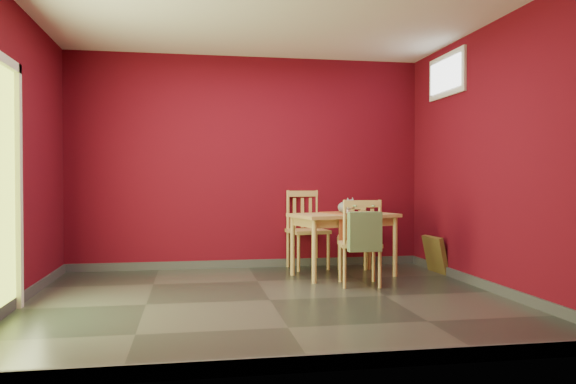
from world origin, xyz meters
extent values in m
plane|color=#2D342D|center=(0.00, 0.00, 0.00)|extent=(4.50, 4.50, 0.00)
plane|color=#5B0917|center=(0.00, 2.00, 1.35)|extent=(4.50, 0.00, 4.50)
plane|color=#5B0917|center=(0.00, -2.00, 1.35)|extent=(4.50, 0.00, 4.50)
plane|color=#5B0917|center=(-2.25, 0.00, 1.35)|extent=(0.00, 4.00, 4.00)
plane|color=#5B0917|center=(2.25, 0.00, 1.35)|extent=(0.00, 4.00, 4.00)
plane|color=white|center=(0.00, 0.00, 2.70)|extent=(4.50, 4.50, 0.00)
cube|color=#3F4244|center=(0.00, 1.99, 0.05)|extent=(4.50, 0.02, 0.10)
cube|color=#3F4244|center=(0.00, -1.99, 0.05)|extent=(4.50, 0.02, 0.10)
cube|color=#3F4244|center=(-2.24, 0.00, 0.05)|extent=(0.03, 4.00, 0.10)
cube|color=#3F4244|center=(2.24, 0.00, 0.05)|extent=(0.03, 4.00, 0.10)
cube|color=white|center=(-2.21, 0.06, 1.06)|extent=(0.06, 0.08, 2.13)
cube|color=white|center=(2.23, 1.00, 2.35)|extent=(0.03, 0.90, 0.50)
cube|color=white|center=(2.21, 1.00, 2.35)|extent=(0.02, 0.76, 0.36)
cube|color=silver|center=(1.60, 1.99, 0.30)|extent=(0.08, 0.02, 0.12)
cube|color=tan|center=(1.03, 1.16, 0.71)|extent=(1.30, 0.95, 0.04)
cube|color=tan|center=(1.03, 1.16, 0.64)|extent=(1.16, 0.81, 0.10)
cylinder|color=tan|center=(0.59, 0.76, 0.35)|extent=(0.05, 0.05, 0.69)
cylinder|color=tan|center=(0.45, 1.31, 0.35)|extent=(0.05, 0.05, 0.69)
cylinder|color=tan|center=(1.61, 1.02, 0.35)|extent=(0.05, 0.05, 0.69)
cylinder|color=tan|center=(1.47, 1.56, 0.35)|extent=(0.05, 0.05, 0.69)
cube|color=#A9512B|center=(1.03, 1.16, 0.74)|extent=(0.46, 0.70, 0.01)
cube|color=#A9512B|center=(1.03, 0.83, 0.57)|extent=(0.31, 0.08, 0.32)
cube|color=tan|center=(0.74, 1.79, 0.47)|extent=(0.53, 0.53, 0.04)
cylinder|color=tan|center=(0.57, 1.56, 0.23)|extent=(0.04, 0.04, 0.45)
cylinder|color=tan|center=(0.51, 1.95, 0.23)|extent=(0.04, 0.04, 0.45)
cylinder|color=tan|center=(0.96, 1.62, 0.23)|extent=(0.04, 0.04, 0.45)
cylinder|color=tan|center=(0.90, 2.01, 0.23)|extent=(0.04, 0.04, 0.45)
cylinder|color=tan|center=(0.51, 1.95, 0.74)|extent=(0.04, 0.04, 0.49)
cylinder|color=tan|center=(0.90, 2.01, 0.74)|extent=(0.04, 0.04, 0.49)
cube|color=tan|center=(0.71, 1.98, 0.95)|extent=(0.42, 0.10, 0.08)
cube|color=tan|center=(0.60, 1.96, 0.70)|extent=(0.04, 0.03, 0.38)
cube|color=tan|center=(0.71, 1.98, 0.70)|extent=(0.04, 0.03, 0.38)
cube|color=tan|center=(0.81, 2.00, 0.70)|extent=(0.04, 0.03, 0.38)
cube|color=tan|center=(1.30, 1.72, 0.39)|extent=(0.47, 0.47, 0.04)
cylinder|color=tan|center=(1.10, 1.61, 0.18)|extent=(0.03, 0.03, 0.37)
cylinder|color=tan|center=(1.20, 1.92, 0.18)|extent=(0.03, 0.03, 0.37)
cylinder|color=tan|center=(1.41, 1.52, 0.18)|extent=(0.03, 0.03, 0.37)
cylinder|color=tan|center=(1.51, 1.83, 0.18)|extent=(0.03, 0.03, 0.37)
cylinder|color=tan|center=(1.20, 1.92, 0.61)|extent=(0.03, 0.03, 0.41)
cylinder|color=tan|center=(1.51, 1.83, 0.61)|extent=(0.03, 0.03, 0.41)
cube|color=tan|center=(1.35, 1.88, 0.77)|extent=(0.34, 0.13, 0.06)
cube|color=tan|center=(1.26, 1.90, 0.57)|extent=(0.04, 0.03, 0.32)
cube|color=tan|center=(1.35, 1.88, 0.57)|extent=(0.04, 0.03, 0.32)
cube|color=tan|center=(1.44, 1.85, 0.57)|extent=(0.04, 0.03, 0.32)
cube|color=tan|center=(1.05, 0.59, 0.44)|extent=(0.49, 0.49, 0.04)
cylinder|color=tan|center=(1.26, 0.74, 0.21)|extent=(0.04, 0.04, 0.42)
cylinder|color=tan|center=(1.21, 0.38, 0.21)|extent=(0.04, 0.04, 0.42)
cylinder|color=tan|center=(0.90, 0.80, 0.21)|extent=(0.04, 0.04, 0.42)
cylinder|color=tan|center=(0.84, 0.43, 0.21)|extent=(0.04, 0.04, 0.42)
cylinder|color=tan|center=(1.21, 0.38, 0.69)|extent=(0.04, 0.04, 0.46)
cylinder|color=tan|center=(0.84, 0.43, 0.69)|extent=(0.04, 0.04, 0.46)
cube|color=tan|center=(1.02, 0.41, 0.88)|extent=(0.39, 0.09, 0.07)
cube|color=tan|center=(1.12, 0.39, 0.65)|extent=(0.04, 0.03, 0.36)
cube|color=tan|center=(1.02, 0.41, 0.65)|extent=(0.04, 0.03, 0.36)
cube|color=tan|center=(0.92, 0.42, 0.65)|extent=(0.04, 0.03, 0.36)
cube|color=#648555|center=(1.02, 0.33, 0.59)|extent=(0.34, 0.11, 0.40)
cylinder|color=#648555|center=(0.93, 0.39, 0.86)|extent=(0.02, 0.17, 0.02)
cylinder|color=#648555|center=(1.12, 0.39, 0.86)|extent=(0.02, 0.17, 0.02)
cube|color=brown|center=(2.19, 1.20, 0.22)|extent=(0.17, 0.45, 0.44)
cube|color=black|center=(2.19, 1.20, 0.22)|extent=(0.12, 0.32, 0.31)
camera|label=1|loc=(-0.72, -5.17, 1.12)|focal=35.00mm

